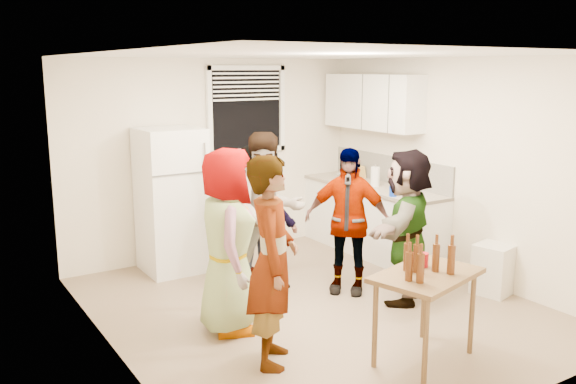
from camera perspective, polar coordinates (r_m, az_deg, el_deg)
room at (r=6.29m, az=2.51°, el=-10.70°), size 4.00×4.50×2.50m
window at (r=7.96m, az=-3.88°, el=7.70°), size 1.12×0.10×1.06m
refrigerator at (r=7.29m, az=-10.83°, el=-0.77°), size 0.70×0.70×1.70m
counter_lower at (r=8.01m, az=7.83°, el=-2.65°), size 0.60×2.20×0.86m
countertop at (r=7.91m, az=7.92°, el=0.51°), size 0.64×2.22×0.04m
backsplash at (r=8.06m, az=9.50°, el=2.11°), size 0.03×2.20×0.36m
upper_cabinets at (r=8.02m, az=7.92°, el=8.36°), size 0.34×1.60×0.70m
kettle at (r=8.21m, az=5.69°, el=1.10°), size 0.29×0.27×0.20m
paper_towel at (r=7.85m, az=8.14°, el=0.55°), size 0.11×0.11×0.25m
wine_bottle at (r=8.48m, az=5.12°, el=1.44°), size 0.07×0.07×0.27m
beer_bottle_counter at (r=7.46m, az=9.92°, el=-0.07°), size 0.06×0.06×0.24m
blue_cup at (r=7.25m, az=9.78°, el=-0.40°), size 0.09×0.09×0.12m
picture_frame at (r=8.43m, az=6.77°, el=1.93°), size 0.02×0.20×0.17m
trash_bin at (r=6.92m, az=18.66°, el=-7.00°), size 0.44×0.44×0.54m
serving_table at (r=5.37m, az=12.49°, el=-15.05°), size 1.02×0.81×0.76m
beer_bottle_table at (r=5.10m, az=14.96°, el=-7.40°), size 0.06×0.06×0.24m
red_cup at (r=5.23m, az=12.50°, el=-6.83°), size 0.09×0.09×0.12m
guest_grey at (r=5.82m, az=-5.48°, el=-12.64°), size 1.88×1.43×0.54m
guest_stripe at (r=5.23m, az=-1.43°, el=-15.52°), size 1.78×1.48×0.41m
guest_back_left at (r=6.73m, az=-1.85°, el=-9.16°), size 1.14×1.85×0.65m
guest_back_right at (r=6.97m, az=-2.70°, el=-8.42°), size 1.18×1.67×0.59m
guest_black at (r=6.74m, az=5.44°, el=-9.17°), size 1.78×1.74×0.38m
guest_orange at (r=6.60m, az=10.82°, el=-9.81°), size 2.12×2.15×0.47m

